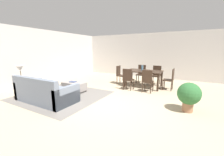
# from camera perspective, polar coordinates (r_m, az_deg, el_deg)

# --- Properties ---
(ground_plane) EXTENTS (10.80, 10.80, 0.00)m
(ground_plane) POSITION_cam_1_polar(r_m,az_deg,el_deg) (4.67, 0.06, -9.89)
(ground_plane) COLOR tan
(wall_back) EXTENTS (9.00, 0.12, 2.70)m
(wall_back) POSITION_cam_1_polar(r_m,az_deg,el_deg) (9.07, 15.66, 8.77)
(wall_back) COLOR beige
(wall_back) RESTS_ON ground_plane
(wall_left) EXTENTS (0.12, 11.00, 2.70)m
(wall_left) POSITION_cam_1_polar(r_m,az_deg,el_deg) (7.89, -28.18, 7.54)
(wall_left) COLOR beige
(wall_left) RESTS_ON ground_plane
(area_rug) EXTENTS (3.00, 2.80, 0.01)m
(area_rug) POSITION_cam_1_polar(r_m,az_deg,el_deg) (5.66, -19.55, -6.69)
(area_rug) COLOR slate
(area_rug) RESTS_ON ground_plane
(couch) EXTENTS (2.06, 0.99, 0.86)m
(couch) POSITION_cam_1_polar(r_m,az_deg,el_deg) (5.18, -25.52, -5.54)
(couch) COLOR slate
(couch) RESTS_ON ground_plane
(ottoman_table) EXTENTS (0.96, 0.52, 0.38)m
(ottoman_table) POSITION_cam_1_polar(r_m,az_deg,el_deg) (6.00, -15.11, -3.22)
(ottoman_table) COLOR gray
(ottoman_table) RESTS_ON ground_plane
(side_table) EXTENTS (0.40, 0.40, 0.59)m
(side_table) POSITION_cam_1_polar(r_m,az_deg,el_deg) (6.25, -32.80, -1.80)
(side_table) COLOR olive
(side_table) RESTS_ON ground_plane
(table_lamp) EXTENTS (0.26, 0.26, 0.53)m
(table_lamp) POSITION_cam_1_polar(r_m,az_deg,el_deg) (6.17, -33.33, 3.07)
(table_lamp) COLOR brown
(table_lamp) RESTS_ON side_table
(dining_table) EXTENTS (1.61, 0.99, 0.76)m
(dining_table) POSITION_cam_1_polar(r_m,az_deg,el_deg) (6.62, 12.74, 2.20)
(dining_table) COLOR #332319
(dining_table) RESTS_ON ground_plane
(dining_chair_near_left) EXTENTS (0.40, 0.40, 0.92)m
(dining_chair_near_left) POSITION_cam_1_polar(r_m,az_deg,el_deg) (5.99, 6.50, -0.02)
(dining_chair_near_left) COLOR #332319
(dining_chair_near_left) RESTS_ON ground_plane
(dining_chair_near_right) EXTENTS (0.41, 0.41, 0.92)m
(dining_chair_near_right) POSITION_cam_1_polar(r_m,az_deg,el_deg) (5.76, 14.25, -0.74)
(dining_chair_near_right) COLOR #332319
(dining_chair_near_right) RESTS_ON ground_plane
(dining_chair_far_left) EXTENTS (0.41, 0.41, 0.92)m
(dining_chair_far_left) POSITION_cam_1_polar(r_m,az_deg,el_deg) (7.53, 11.82, 2.15)
(dining_chair_far_left) COLOR #332319
(dining_chair_far_left) RESTS_ON ground_plane
(dining_chair_far_right) EXTENTS (0.42, 0.42, 0.92)m
(dining_chair_far_right) POSITION_cam_1_polar(r_m,az_deg,el_deg) (7.34, 17.60, 1.63)
(dining_chair_far_right) COLOR #332319
(dining_chair_far_right) RESTS_ON ground_plane
(dining_chair_head_east) EXTENTS (0.41, 0.41, 0.92)m
(dining_chair_head_east) POSITION_cam_1_polar(r_m,az_deg,el_deg) (6.42, 22.66, -0.06)
(dining_chair_head_east) COLOR #332319
(dining_chair_head_east) RESTS_ON ground_plane
(dining_chair_head_west) EXTENTS (0.40, 0.40, 0.92)m
(dining_chair_head_west) POSITION_cam_1_polar(r_m,az_deg,el_deg) (7.04, 3.30, 1.74)
(dining_chair_head_west) COLOR #332319
(dining_chair_head_west) RESTS_ON ground_plane
(vase_centerpiece) EXTENTS (0.10, 0.10, 0.23)m
(vase_centerpiece) POSITION_cam_1_polar(r_m,az_deg,el_deg) (6.63, 12.21, 4.03)
(vase_centerpiece) COLOR slate
(vase_centerpiece) RESTS_ON dining_table
(book_on_ottoman) EXTENTS (0.29, 0.24, 0.03)m
(book_on_ottoman) POSITION_cam_1_polar(r_m,az_deg,el_deg) (6.03, -15.67, -1.45)
(book_on_ottoman) COLOR #3F4C72
(book_on_ottoman) RESTS_ON ottoman_table
(potted_plant) EXTENTS (0.61, 0.61, 0.82)m
(potted_plant) POSITION_cam_1_polar(r_m,az_deg,el_deg) (4.40, 28.82, -5.97)
(potted_plant) COLOR #996B4C
(potted_plant) RESTS_ON ground_plane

